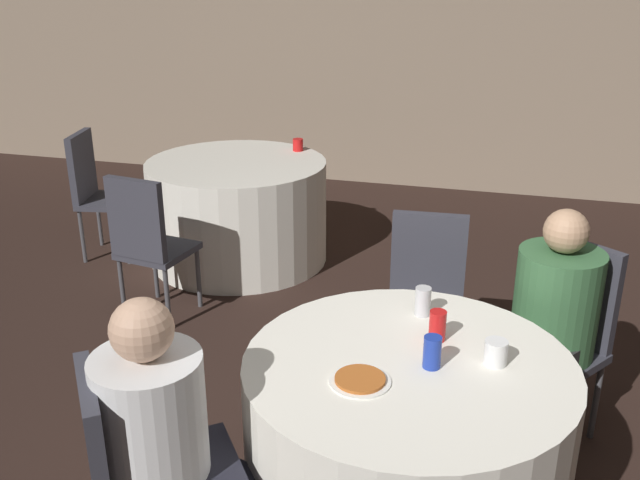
{
  "coord_description": "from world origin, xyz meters",
  "views": [
    {
      "loc": [
        0.28,
        -2.38,
        2.14
      ],
      "look_at": [
        -0.56,
        0.72,
        0.86
      ],
      "focal_mm": 40.0,
      "sensor_mm": 36.0,
      "label": 1
    }
  ],
  "objects_px": {
    "person_white_shirt": "(174,453)",
    "chair_near_northeast": "(565,325)",
    "pizza_plate_near": "(360,380)",
    "table_far": "(238,211)",
    "chair_near_north": "(426,291)",
    "chair_near_southwest": "(126,478)",
    "person_green_jacket": "(545,329)",
    "table_near": "(405,447)",
    "chair_far_south": "(147,237)",
    "soda_can_silver": "(423,301)",
    "soda_can_blue": "(432,352)",
    "chair_far_west": "(95,185)",
    "soda_can_red": "(437,326)"
  },
  "relations": [
    {
      "from": "soda_can_blue",
      "to": "soda_can_silver",
      "type": "height_order",
      "value": "same"
    },
    {
      "from": "table_near",
      "to": "person_white_shirt",
      "type": "xyz_separation_m",
      "value": [
        -0.7,
        -0.53,
        0.23
      ]
    },
    {
      "from": "chair_near_northeast",
      "to": "person_white_shirt",
      "type": "bearing_deg",
      "value": 82.08
    },
    {
      "from": "chair_near_northeast",
      "to": "chair_far_west",
      "type": "distance_m",
      "value": 3.55
    },
    {
      "from": "table_far",
      "to": "chair_near_north",
      "type": "bearing_deg",
      "value": -41.08
    },
    {
      "from": "table_near",
      "to": "chair_far_west",
      "type": "height_order",
      "value": "chair_far_west"
    },
    {
      "from": "chair_near_southwest",
      "to": "table_near",
      "type": "bearing_deg",
      "value": 90.0
    },
    {
      "from": "chair_near_southwest",
      "to": "chair_far_south",
      "type": "distance_m",
      "value": 2.19
    },
    {
      "from": "pizza_plate_near",
      "to": "soda_can_silver",
      "type": "bearing_deg",
      "value": 75.8
    },
    {
      "from": "soda_can_blue",
      "to": "person_green_jacket",
      "type": "bearing_deg",
      "value": 59.2
    },
    {
      "from": "table_far",
      "to": "person_green_jacket",
      "type": "relative_size",
      "value": 1.15
    },
    {
      "from": "chair_near_northeast",
      "to": "chair_near_north",
      "type": "relative_size",
      "value": 1.0
    },
    {
      "from": "chair_near_southwest",
      "to": "person_white_shirt",
      "type": "relative_size",
      "value": 0.8
    },
    {
      "from": "table_near",
      "to": "soda_can_blue",
      "type": "relative_size",
      "value": 10.12
    },
    {
      "from": "person_white_shirt",
      "to": "pizza_plate_near",
      "type": "height_order",
      "value": "person_white_shirt"
    },
    {
      "from": "table_far",
      "to": "chair_near_north",
      "type": "distance_m",
      "value": 2.08
    },
    {
      "from": "chair_near_northeast",
      "to": "person_green_jacket",
      "type": "distance_m",
      "value": 0.16
    },
    {
      "from": "table_far",
      "to": "chair_far_south",
      "type": "bearing_deg",
      "value": -99.07
    },
    {
      "from": "table_near",
      "to": "chair_near_southwest",
      "type": "height_order",
      "value": "chair_near_southwest"
    },
    {
      "from": "table_near",
      "to": "person_green_jacket",
      "type": "distance_m",
      "value": 0.9
    },
    {
      "from": "chair_near_southwest",
      "to": "person_white_shirt",
      "type": "distance_m",
      "value": 0.17
    },
    {
      "from": "chair_near_northeast",
      "to": "pizza_plate_near",
      "type": "bearing_deg",
      "value": 89.13
    },
    {
      "from": "table_far",
      "to": "chair_far_west",
      "type": "xyz_separation_m",
      "value": [
        -1.06,
        -0.2,
        0.18
      ]
    },
    {
      "from": "chair_near_southwest",
      "to": "pizza_plate_near",
      "type": "distance_m",
      "value": 0.84
    },
    {
      "from": "soda_can_blue",
      "to": "chair_near_northeast",
      "type": "bearing_deg",
      "value": 58.43
    },
    {
      "from": "chair_near_northeast",
      "to": "chair_near_southwest",
      "type": "height_order",
      "value": "same"
    },
    {
      "from": "table_far",
      "to": "soda_can_silver",
      "type": "bearing_deg",
      "value": -51.1
    },
    {
      "from": "table_near",
      "to": "chair_far_west",
      "type": "relative_size",
      "value": 1.31
    },
    {
      "from": "chair_far_south",
      "to": "chair_far_west",
      "type": "bearing_deg",
      "value": 144.81
    },
    {
      "from": "person_white_shirt",
      "to": "pizza_plate_near",
      "type": "bearing_deg",
      "value": 85.68
    },
    {
      "from": "chair_far_west",
      "to": "soda_can_silver",
      "type": "height_order",
      "value": "chair_far_west"
    },
    {
      "from": "table_near",
      "to": "chair_near_north",
      "type": "distance_m",
      "value": 1.05
    },
    {
      "from": "person_white_shirt",
      "to": "chair_near_northeast",
      "type": "bearing_deg",
      "value": 99.37
    },
    {
      "from": "soda_can_red",
      "to": "chair_far_west",
      "type": "bearing_deg",
      "value": 143.99
    },
    {
      "from": "chair_far_south",
      "to": "person_green_jacket",
      "type": "xyz_separation_m",
      "value": [
        2.31,
        -0.62,
        0.04
      ]
    },
    {
      "from": "soda_can_blue",
      "to": "soda_can_red",
      "type": "bearing_deg",
      "value": 91.2
    },
    {
      "from": "chair_near_southwest",
      "to": "person_green_jacket",
      "type": "bearing_deg",
      "value": 97.92
    },
    {
      "from": "person_green_jacket",
      "to": "person_white_shirt",
      "type": "height_order",
      "value": "person_white_shirt"
    },
    {
      "from": "person_green_jacket",
      "to": "pizza_plate_near",
      "type": "bearing_deg",
      "value": 89.01
    },
    {
      "from": "pizza_plate_near",
      "to": "person_white_shirt",
      "type": "bearing_deg",
      "value": -147.22
    },
    {
      "from": "chair_near_southwest",
      "to": "chair_far_south",
      "type": "relative_size",
      "value": 1.0
    },
    {
      "from": "pizza_plate_near",
      "to": "person_green_jacket",
      "type": "bearing_deg",
      "value": 53.39
    },
    {
      "from": "chair_near_northeast",
      "to": "chair_far_south",
      "type": "height_order",
      "value": "same"
    },
    {
      "from": "person_white_shirt",
      "to": "soda_can_silver",
      "type": "xyz_separation_m",
      "value": [
        0.69,
        0.91,
        0.21
      ]
    },
    {
      "from": "chair_far_west",
      "to": "chair_far_south",
      "type": "relative_size",
      "value": 1.0
    },
    {
      "from": "chair_near_southwest",
      "to": "soda_can_silver",
      "type": "distance_m",
      "value": 1.33
    },
    {
      "from": "chair_far_south",
      "to": "soda_can_blue",
      "type": "xyz_separation_m",
      "value": [
        1.88,
        -1.34,
        0.26
      ]
    },
    {
      "from": "soda_can_silver",
      "to": "table_far",
      "type": "bearing_deg",
      "value": 128.9
    },
    {
      "from": "table_near",
      "to": "soda_can_red",
      "type": "height_order",
      "value": "soda_can_red"
    },
    {
      "from": "table_far",
      "to": "chair_near_northeast",
      "type": "relative_size",
      "value": 1.39
    }
  ]
}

